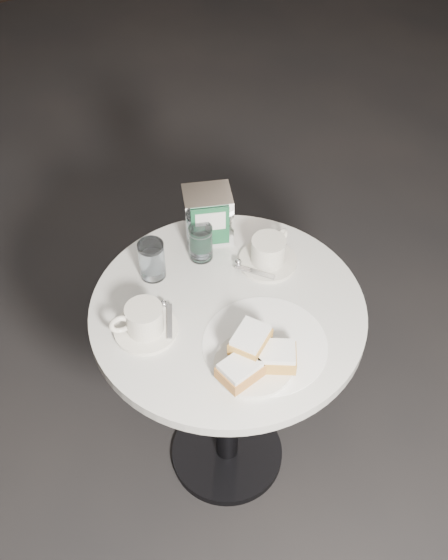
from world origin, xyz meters
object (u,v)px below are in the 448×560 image
at_px(water_glass_left, 152,260).
at_px(coffee_cup_left, 144,321).
at_px(beignet_plate, 255,359).
at_px(coffee_cup_right, 268,253).
at_px(cafe_table, 228,355).
at_px(water_glass_right, 201,243).
at_px(napkin_dispenser, 208,215).

bearing_deg(water_glass_left, coffee_cup_left, -121.13).
height_order(beignet_plate, coffee_cup_right, beignet_plate).
bearing_deg(cafe_table, coffee_cup_right, 27.22).
relative_size(cafe_table, beignet_plate, 3.58).
bearing_deg(water_glass_right, coffee_cup_right, -36.28).
xyz_separation_m(coffee_cup_left, napkin_dispenser, (0.29, 0.22, 0.04)).
xyz_separation_m(cafe_table, napkin_dispenser, (0.08, 0.26, 0.27)).
distance_m(coffee_cup_right, water_glass_left, 0.31).
height_order(water_glass_left, napkin_dispenser, napkin_dispenser).
bearing_deg(beignet_plate, coffee_cup_right, 53.28).
bearing_deg(water_glass_left, cafe_table, -59.73).
relative_size(cafe_table, coffee_cup_right, 3.60).
height_order(cafe_table, water_glass_left, water_glass_left).
bearing_deg(beignet_plate, water_glass_right, 80.91).
xyz_separation_m(beignet_plate, coffee_cup_left, (-0.18, 0.22, 0.00)).
relative_size(coffee_cup_right, water_glass_right, 2.01).
bearing_deg(water_glass_right, napkin_dispenser, 48.86).
xyz_separation_m(cafe_table, beignet_plate, (-0.03, -0.19, 0.23)).
relative_size(cafe_table, water_glass_left, 6.78).
height_order(coffee_cup_left, coffee_cup_right, same).
height_order(coffee_cup_right, napkin_dispenser, napkin_dispenser).
height_order(cafe_table, coffee_cup_right, coffee_cup_right).
xyz_separation_m(water_glass_left, napkin_dispenser, (0.20, 0.06, 0.02)).
bearing_deg(coffee_cup_left, cafe_table, 1.61).
xyz_separation_m(coffee_cup_right, water_glass_left, (-0.29, 0.11, 0.02)).
bearing_deg(coffee_cup_left, water_glass_right, 44.76).
relative_size(coffee_cup_left, coffee_cup_right, 0.89).
distance_m(water_glass_right, napkin_dispenser, 0.09).
distance_m(cafe_table, water_glass_left, 0.34).
distance_m(beignet_plate, coffee_cup_right, 0.35).
bearing_deg(napkin_dispenser, coffee_cup_left, -122.57).
distance_m(coffee_cup_right, napkin_dispenser, 0.20).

